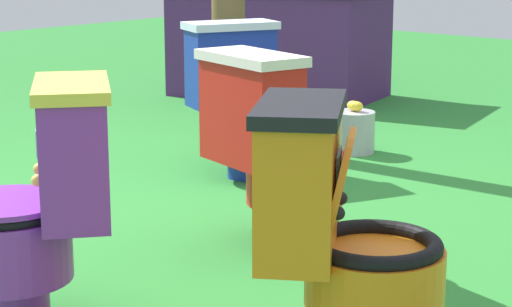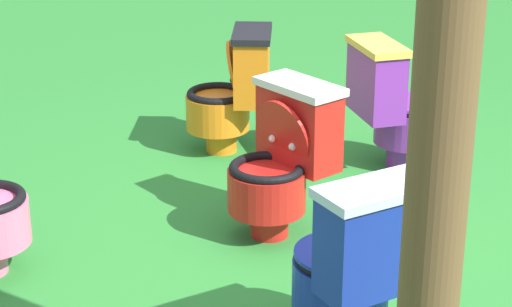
# 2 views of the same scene
# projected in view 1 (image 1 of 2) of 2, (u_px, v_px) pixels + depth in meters

# --- Properties ---
(ground) EXTENTS (14.00, 14.00, 0.00)m
(ground) POSITION_uv_depth(u_px,v_px,m) (196.00, 222.00, 3.88)
(ground) COLOR #2D8433
(toilet_red) EXTENTS (0.51, 0.57, 0.73)m
(toilet_red) POSITION_uv_depth(u_px,v_px,m) (275.00, 146.00, 3.55)
(toilet_red) COLOR red
(toilet_red) RESTS_ON ground
(toilet_purple) EXTENTS (0.62, 0.64, 0.73)m
(toilet_purple) POSITION_uv_depth(u_px,v_px,m) (38.00, 203.00, 2.82)
(toilet_purple) COLOR purple
(toilet_purple) RESTS_ON ground
(toilet_blue) EXTENTS (0.61, 0.57, 0.73)m
(toilet_blue) POSITION_uv_depth(u_px,v_px,m) (240.00, 99.00, 4.57)
(toilet_blue) COLOR #192D9E
(toilet_blue) RESTS_ON ground
(toilet_orange) EXTENTS (0.63, 0.61, 0.73)m
(toilet_orange) POSITION_uv_depth(u_px,v_px,m) (340.00, 236.00, 2.50)
(toilet_orange) COLOR orange
(toilet_orange) RESTS_ON ground
(vendor_table) EXTENTS (1.62, 1.17, 0.85)m
(vendor_table) POSITION_uv_depth(u_px,v_px,m) (279.00, 41.00, 6.77)
(vendor_table) COLOR #4C2360
(vendor_table) RESTS_ON ground
(lemon_bucket) EXTENTS (0.22, 0.22, 0.28)m
(lemon_bucket) POSITION_uv_depth(u_px,v_px,m) (354.00, 131.00, 5.08)
(lemon_bucket) COLOR #B7B7BF
(lemon_bucket) RESTS_ON ground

